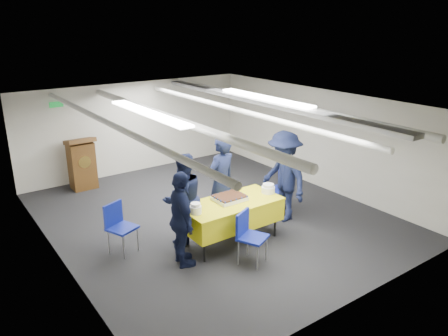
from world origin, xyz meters
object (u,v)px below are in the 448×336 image
(sailor_a, at_px, (221,183))
(sailor_d, at_px, (284,176))
(serving_table, at_px, (231,213))
(sailor_b, at_px, (183,198))
(chair_right, at_px, (281,185))
(sheet_cake, at_px, (230,198))
(podium, at_px, (82,163))
(chair_near, at_px, (248,232))
(sailor_c, at_px, (182,220))
(chair_left, at_px, (118,223))

(sailor_a, bearing_deg, sailor_d, 151.03)
(serving_table, xyz_separation_m, sailor_b, (-0.66, 0.52, 0.26))
(chair_right, height_order, sailor_b, sailor_b)
(sheet_cake, bearing_deg, sailor_a, 72.51)
(podium, relative_size, chair_right, 1.44)
(serving_table, bearing_deg, sheet_cake, 77.47)
(serving_table, xyz_separation_m, sheet_cake, (0.02, 0.08, 0.26))
(sheet_cake, distance_m, sailor_b, 0.81)
(chair_near, relative_size, sailor_a, 0.48)
(chair_right, bearing_deg, podium, 129.25)
(podium, relative_size, chair_near, 1.44)
(podium, bearing_deg, sailor_a, -68.21)
(podium, height_order, sailor_b, sailor_b)
(chair_right, relative_size, sailor_c, 0.55)
(sailor_c, bearing_deg, serving_table, -68.23)
(podium, distance_m, chair_right, 4.64)
(sailor_c, height_order, sailor_d, sailor_d)
(sailor_b, bearing_deg, chair_right, 174.68)
(sheet_cake, xyz_separation_m, podium, (-1.28, 4.05, -0.20))
(chair_right, xyz_separation_m, chair_left, (-3.42, 0.30, 0.00))
(serving_table, distance_m, chair_near, 0.72)
(serving_table, height_order, sailor_b, sailor_b)
(podium, bearing_deg, sailor_b, -80.54)
(serving_table, relative_size, chair_near, 2.04)
(sailor_b, relative_size, sailor_d, 0.91)
(serving_table, height_order, chair_right, chair_right)
(sheet_cake, distance_m, chair_left, 1.94)
(chair_near, distance_m, sailor_a, 1.35)
(chair_left, relative_size, sailor_d, 0.49)
(sheet_cake, height_order, sailor_a, sailor_a)
(serving_table, height_order, sailor_a, sailor_a)
(chair_right, relative_size, sailor_a, 0.48)
(sailor_a, relative_size, sailor_c, 1.15)
(chair_left, bearing_deg, sheet_cake, -23.31)
(chair_left, xyz_separation_m, sailor_c, (0.66, -1.00, 0.26))
(serving_table, height_order, sailor_c, sailor_c)
(sheet_cake, relative_size, sailor_c, 0.34)
(serving_table, xyz_separation_m, chair_near, (-0.18, -0.70, -0.03))
(chair_near, bearing_deg, chair_left, 135.58)
(podium, relative_size, sailor_b, 0.77)
(sheet_cake, bearing_deg, sailor_c, -167.71)
(chair_near, bearing_deg, podium, 102.70)
(serving_table, distance_m, podium, 4.32)
(serving_table, bearing_deg, chair_right, 17.82)
(serving_table, distance_m, chair_left, 1.94)
(serving_table, relative_size, sheet_cake, 3.27)
(sailor_b, bearing_deg, serving_table, 136.22)
(chair_right, height_order, sailor_c, sailor_c)
(chair_near, distance_m, chair_left, 2.20)
(chair_near, relative_size, chair_right, 1.00)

